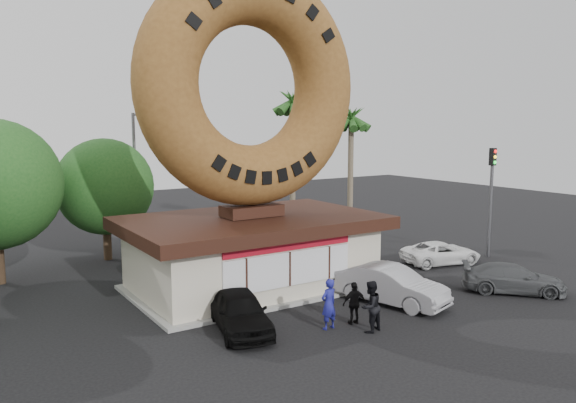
% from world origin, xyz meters
% --- Properties ---
extents(ground, '(90.00, 90.00, 0.00)m').
position_xyz_m(ground, '(0.00, 0.00, 0.00)').
color(ground, black).
rests_on(ground, ground).
extents(donut_shop, '(11.20, 7.20, 3.80)m').
position_xyz_m(donut_shop, '(0.00, 5.98, 1.77)').
color(donut_shop, beige).
rests_on(donut_shop, ground).
extents(giant_donut, '(10.40, 2.65, 10.40)m').
position_xyz_m(giant_donut, '(0.00, 6.00, 9.00)').
color(giant_donut, brown).
rests_on(giant_donut, donut_shop).
extents(tree_mid, '(5.20, 5.20, 6.63)m').
position_xyz_m(tree_mid, '(-4.00, 15.00, 4.02)').
color(tree_mid, '#473321').
rests_on(tree_mid, ground).
extents(palm_near, '(2.60, 2.60, 9.75)m').
position_xyz_m(palm_near, '(7.50, 14.00, 8.41)').
color(palm_near, '#726651').
rests_on(palm_near, ground).
extents(palm_far, '(2.60, 2.60, 8.75)m').
position_xyz_m(palm_far, '(11.00, 12.50, 7.48)').
color(palm_far, '#726651').
rests_on(palm_far, ground).
extents(street_lamp, '(2.11, 0.20, 8.00)m').
position_xyz_m(street_lamp, '(-1.86, 16.00, 4.48)').
color(street_lamp, '#59595E').
rests_on(street_lamp, ground).
extents(traffic_signal, '(0.30, 0.38, 6.07)m').
position_xyz_m(traffic_signal, '(14.00, 3.99, 3.87)').
color(traffic_signal, '#59595E').
rests_on(traffic_signal, ground).
extents(person_left, '(0.73, 0.53, 1.87)m').
position_xyz_m(person_left, '(-0.23, -0.02, 0.93)').
color(person_left, navy).
rests_on(person_left, ground).
extents(person_center, '(1.05, 0.90, 1.86)m').
position_xyz_m(person_center, '(0.85, -1.04, 0.93)').
color(person_center, black).
rests_on(person_center, ground).
extents(person_right, '(1.00, 0.58, 1.60)m').
position_xyz_m(person_right, '(0.87, -0.13, 0.80)').
color(person_right, black).
rests_on(person_right, ground).
extents(car_black, '(2.73, 4.55, 1.45)m').
position_xyz_m(car_black, '(-3.00, 1.58, 0.73)').
color(car_black, black).
rests_on(car_black, ground).
extents(car_silver, '(2.91, 5.02, 1.56)m').
position_xyz_m(car_silver, '(3.70, 0.89, 0.78)').
color(car_silver, '#9B9A9F').
rests_on(car_silver, ground).
extents(car_grey, '(4.27, 4.35, 1.26)m').
position_xyz_m(car_grey, '(9.29, -0.91, 0.63)').
color(car_grey, '#4E5052').
rests_on(car_grey, ground).
extents(car_white, '(4.60, 2.89, 1.18)m').
position_xyz_m(car_white, '(10.58, 4.36, 0.59)').
color(car_white, white).
rests_on(car_white, ground).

